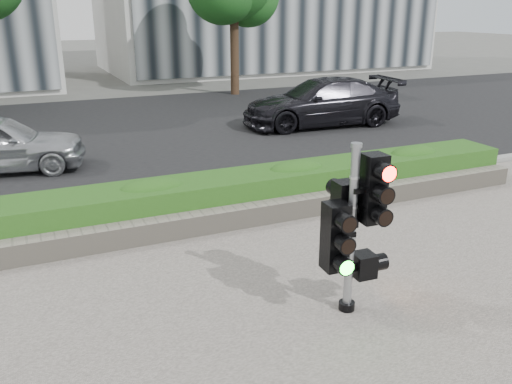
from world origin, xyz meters
The scene contains 7 objects.
ground centered at (0.00, 0.00, 0.00)m, with size 120.00×120.00×0.00m, color #51514C.
road centered at (0.00, 10.00, 0.01)m, with size 60.00×13.00×0.02m, color black.
curb centered at (0.00, 3.15, 0.06)m, with size 60.00×0.25×0.12m, color gray.
stone_wall centered at (0.00, 1.90, 0.20)m, with size 12.00×0.32×0.34m, color gray.
hedge centered at (0.00, 2.55, 0.37)m, with size 12.00×1.00×0.68m, color #44922D.
traffic_signal centered at (0.30, -1.05, 1.17)m, with size 0.72×0.54×2.07m.
car_dark centered at (5.55, 8.51, 0.73)m, with size 2.00×4.93×1.43m, color black.
Camera 1 is at (-3.09, -5.88, 3.50)m, focal length 38.00 mm.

